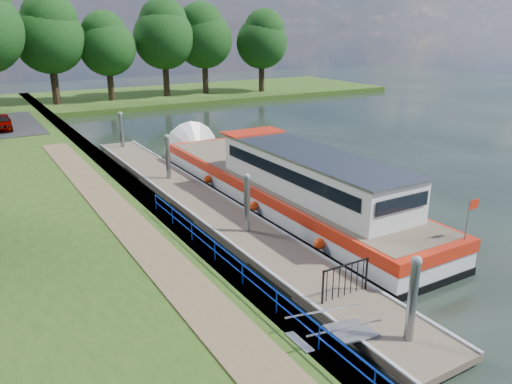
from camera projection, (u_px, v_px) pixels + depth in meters
ground at (393, 342)px, 14.40m from camera, size 160.00×160.00×0.00m
bank_edge at (140, 198)px, 25.27m from camera, size 1.10×90.00×0.78m
far_bank at (158, 96)px, 62.51m from camera, size 60.00×18.00×0.60m
footpath at (151, 249)px, 18.53m from camera, size 1.60×40.00×0.05m
blue_fence at (259, 282)px, 15.10m from camera, size 0.04×18.04×0.72m
pontoon at (203, 205)px, 24.94m from camera, size 2.50×30.00×0.56m
mooring_piles at (202, 184)px, 24.59m from camera, size 0.30×27.30×3.55m
gangway at (333, 334)px, 13.72m from camera, size 2.58×1.00×0.92m
gate_panel at (346, 275)px, 15.83m from camera, size 1.85×0.05×1.15m
barge at (276, 182)px, 25.46m from camera, size 4.36×21.15×4.78m
horizon_trees at (37, 33)px, 50.78m from camera, size 54.38×10.03×12.87m
car_a at (1, 122)px, 39.42m from camera, size 1.67×3.70×1.23m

